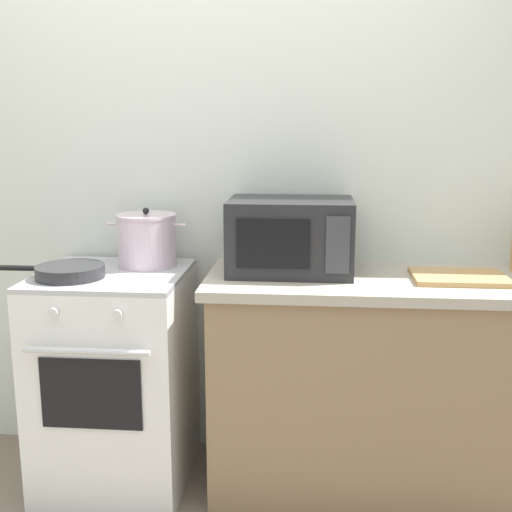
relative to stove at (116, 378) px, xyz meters
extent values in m
cube|color=silver|center=(0.65, 0.37, 0.79)|extent=(4.40, 0.10, 2.50)
cube|color=#8C7051|center=(1.25, 0.02, -0.02)|extent=(1.64, 0.56, 0.88)
cube|color=#ADA393|center=(1.25, 0.02, 0.44)|extent=(1.70, 0.60, 0.04)
cube|color=white|center=(0.00, 0.00, -0.01)|extent=(0.60, 0.60, 0.90)
cube|color=#B7B7BC|center=(0.00, 0.00, 0.45)|extent=(0.60, 0.60, 0.02)
cube|color=black|center=(0.00, -0.30, 0.06)|extent=(0.39, 0.01, 0.28)
cylinder|color=silver|center=(0.00, -0.33, 0.24)|extent=(0.48, 0.02, 0.02)
cylinder|color=silver|center=(-0.12, -0.31, 0.38)|extent=(0.04, 0.02, 0.04)
cylinder|color=silver|center=(0.12, -0.31, 0.38)|extent=(0.04, 0.02, 0.04)
cylinder|color=silver|center=(0.12, 0.14, 0.56)|extent=(0.25, 0.25, 0.21)
cylinder|color=silver|center=(0.12, 0.14, 0.68)|extent=(0.26, 0.26, 0.01)
sphere|color=black|center=(0.12, 0.14, 0.70)|extent=(0.03, 0.03, 0.03)
cylinder|color=silver|center=(-0.03, 0.14, 0.64)|extent=(0.05, 0.01, 0.01)
cylinder|color=silver|center=(0.26, 0.14, 0.64)|extent=(0.05, 0.01, 0.01)
cylinder|color=#28282B|center=(-0.13, -0.10, 0.48)|extent=(0.27, 0.27, 0.05)
cylinder|color=black|center=(-0.37, -0.10, 0.49)|extent=(0.20, 0.02, 0.02)
cube|color=#232326|center=(0.73, 0.08, 0.61)|extent=(0.50, 0.36, 0.30)
cube|color=black|center=(0.67, -0.10, 0.61)|extent=(0.28, 0.01, 0.19)
cube|color=#38383D|center=(0.92, -0.10, 0.61)|extent=(0.09, 0.01, 0.22)
cube|color=tan|center=(1.40, 0.00, 0.47)|extent=(0.36, 0.26, 0.02)
camera|label=1|loc=(0.82, -2.49, 1.07)|focal=44.85mm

